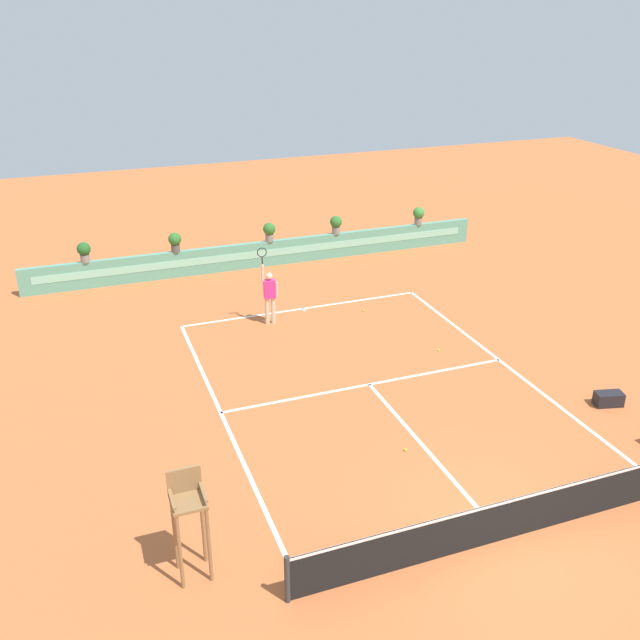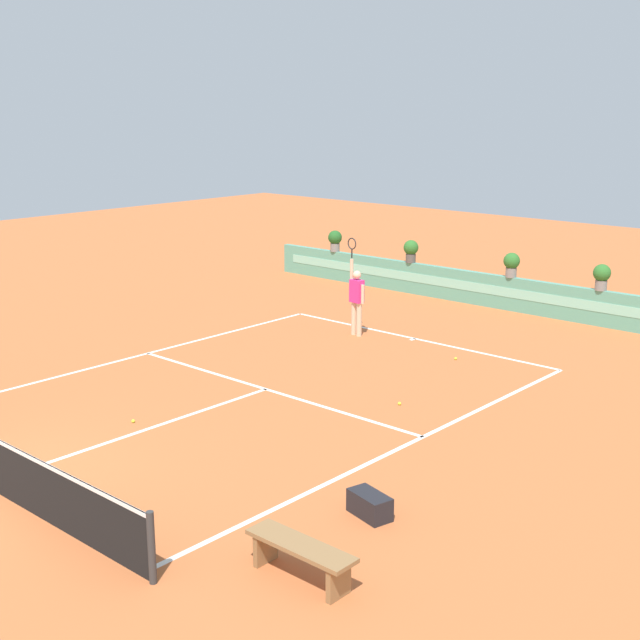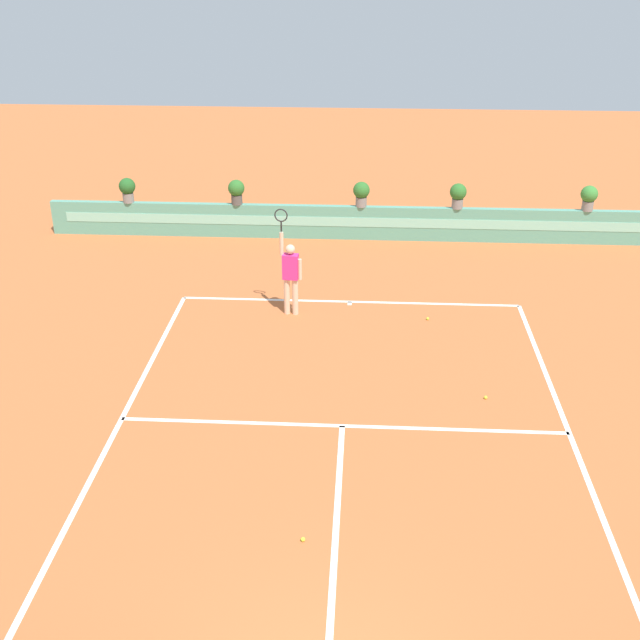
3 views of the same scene
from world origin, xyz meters
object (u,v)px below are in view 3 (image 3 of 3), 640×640
at_px(tennis_player, 290,273).
at_px(potted_plant_centre, 361,193).
at_px(tennis_ball_mid_court, 303,539).
at_px(tennis_ball_by_sideline, 486,397).
at_px(tennis_ball_near_baseline, 428,319).
at_px(potted_plant_right, 458,194).
at_px(potted_plant_far_left, 127,189).
at_px(potted_plant_left, 236,190).
at_px(potted_plant_far_right, 589,196).

height_order(tennis_player, potted_plant_centre, tennis_player).
relative_size(tennis_ball_mid_court, tennis_ball_by_sideline, 1.00).
distance_m(tennis_ball_near_baseline, tennis_ball_mid_court, 8.03).
distance_m(potted_plant_right, potted_plant_far_left, 9.62).
height_order(tennis_ball_mid_court, potted_plant_left, potted_plant_left).
xyz_separation_m(tennis_player, potted_plant_far_right, (8.04, 5.25, 0.36)).
bearing_deg(potted_plant_right, tennis_player, -129.59).
relative_size(potted_plant_left, potted_plant_far_right, 1.00).
xyz_separation_m(tennis_ball_mid_court, potted_plant_far_left, (-6.17, 13.10, 1.38)).
distance_m(potted_plant_left, potted_plant_centre, 3.63).
xyz_separation_m(potted_plant_right, potted_plant_far_right, (3.69, 0.00, 0.00)).
height_order(potted_plant_right, potted_plant_far_left, same).
distance_m(potted_plant_left, potted_plant_far_right, 10.09).
bearing_deg(tennis_ball_mid_court, potted_plant_far_right, 61.41).
height_order(tennis_player, tennis_ball_mid_court, tennis_player).
relative_size(tennis_ball_near_baseline, potted_plant_right, 0.09).
xyz_separation_m(tennis_ball_by_sideline, potted_plant_left, (-6.18, 8.88, 1.38)).
distance_m(tennis_ball_by_sideline, potted_plant_far_right, 9.80).
bearing_deg(tennis_ball_near_baseline, potted_plant_far_left, 147.48).
bearing_deg(potted_plant_centre, potted_plant_left, 180.00).
relative_size(tennis_ball_mid_court, potted_plant_right, 0.09).
relative_size(potted_plant_right, potted_plant_far_left, 1.00).
relative_size(tennis_ball_near_baseline, potted_plant_centre, 0.09).
height_order(tennis_ball_by_sideline, potted_plant_right, potted_plant_right).
distance_m(tennis_player, potted_plant_far_left, 7.45).
xyz_separation_m(potted_plant_left, potted_plant_far_right, (10.09, 0.00, 0.00)).
bearing_deg(potted_plant_centre, potted_plant_right, 0.00).
relative_size(tennis_player, tennis_ball_near_baseline, 38.01).
bearing_deg(potted_plant_far_right, tennis_ball_near_baseline, -131.63).
xyz_separation_m(potted_plant_left, potted_plant_centre, (3.63, 0.00, 0.00)).
distance_m(potted_plant_centre, potted_plant_far_right, 6.46).
bearing_deg(potted_plant_left, potted_plant_far_left, 180.00).
height_order(tennis_player, tennis_ball_near_baseline, tennis_player).
height_order(potted_plant_far_right, potted_plant_far_left, same).
distance_m(tennis_player, potted_plant_right, 6.82).
distance_m(tennis_ball_near_baseline, potted_plant_left, 7.69).
relative_size(tennis_player, tennis_ball_mid_court, 38.01).
distance_m(tennis_ball_near_baseline, potted_plant_right, 5.70).
bearing_deg(tennis_ball_mid_court, potted_plant_right, 75.26).
height_order(tennis_ball_near_baseline, tennis_ball_by_sideline, same).
xyz_separation_m(tennis_player, tennis_ball_near_baseline, (3.22, -0.17, -1.02)).
relative_size(potted_plant_centre, potted_plant_far_right, 1.00).
xyz_separation_m(tennis_ball_by_sideline, potted_plant_right, (0.22, 8.88, 1.38)).
height_order(tennis_ball_near_baseline, potted_plant_far_left, potted_plant_far_left).
bearing_deg(potted_plant_far_left, tennis_player, -44.87).
bearing_deg(tennis_ball_by_sideline, tennis_ball_near_baseline, 104.61).
bearing_deg(tennis_ball_mid_court, potted_plant_left, 102.70).
height_order(potted_plant_left, potted_plant_far_left, same).
bearing_deg(potted_plant_far_left, potted_plant_right, 0.00).
height_order(tennis_ball_near_baseline, potted_plant_left, potted_plant_left).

